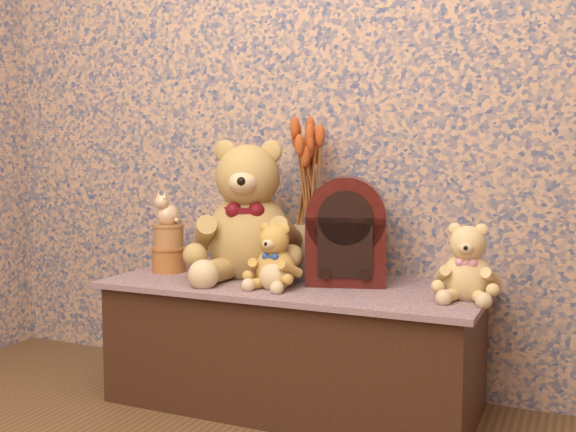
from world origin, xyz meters
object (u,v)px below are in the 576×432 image
Objects in this scene: cat_figurine at (168,208)px; teddy_large at (249,204)px; cathedral_radio at (346,230)px; biscuit_tin_lower at (169,260)px; teddy_medium at (276,253)px; teddy_small at (468,258)px; ceramic_vase at (309,251)px.

teddy_large is at bearing 22.69° from cat_figurine.
cathedral_radio reaches higher than biscuit_tin_lower.
cathedral_radio is at bearing 5.33° from biscuit_tin_lower.
biscuit_tin_lower is at bearing 0.00° from cat_figurine.
teddy_medium is at bearing 4.06° from cat_figurine.
biscuit_tin_lower is at bearing 169.47° from teddy_large.
cat_figurine is at bearing 174.44° from teddy_small.
teddy_medium is 0.51m from biscuit_tin_lower.
teddy_large is at bearing -156.23° from ceramic_vase.
ceramic_vase is 0.55m from biscuit_tin_lower.
biscuit_tin_lower is (-0.33, -0.04, -0.22)m from teddy_large.
teddy_small is 1.34× the size of ceramic_vase.
ceramic_vase reaches higher than biscuit_tin_lower.
cathedral_radio is 2.93× the size of cat_figurine.
ceramic_vase is (-0.17, 0.07, -0.09)m from cathedral_radio.
cat_figurine is (-0.33, -0.04, -0.02)m from teddy_large.
cat_figurine is at bearing 170.75° from teddy_medium.
teddy_small is (0.63, 0.07, 0.01)m from teddy_medium.
teddy_large is 0.40m from biscuit_tin_lower.
teddy_small is 0.69× the size of cathedral_radio.
cathedral_radio is at bearing 20.74° from cat_figurine.
ceramic_vase is at bearing 29.34° from cat_figurine.
cat_figurine reaches higher than ceramic_vase.
ceramic_vase is at bearing 161.03° from teddy_small.
teddy_large reaches higher than cathedral_radio.
teddy_large is 2.81× the size of ceramic_vase.
cat_figurine is (0.00, 0.00, 0.20)m from biscuit_tin_lower.
teddy_small is at bearing -22.59° from teddy_large.
cat_figurine is at bearing 0.00° from biscuit_tin_lower.
cat_figurine is (-0.50, 0.10, 0.13)m from teddy_medium.
cat_figurine is at bearing 169.47° from teddy_large.
teddy_large is 2.10× the size of teddy_small.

